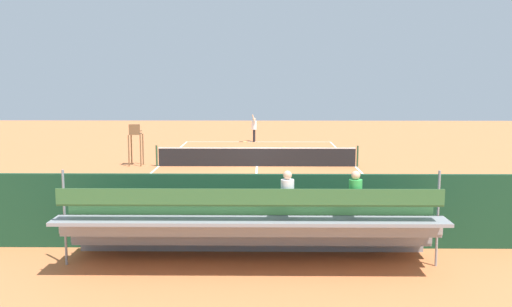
{
  "coord_description": "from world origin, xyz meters",
  "views": [
    {
      "loc": [
        -0.29,
        29.15,
        4.59
      ],
      "look_at": [
        0.0,
        4.0,
        1.2
      ],
      "focal_mm": 40.75,
      "sensor_mm": 36.0,
      "label": 1
    }
  ],
  "objects_px": {
    "courtside_bench": "(311,220)",
    "equipment_bag": "(246,235)",
    "umpire_chair": "(135,140)",
    "tennis_racket": "(245,142)",
    "tennis_ball_near": "(284,147)",
    "tennis_net": "(257,157)",
    "tennis_player": "(254,127)",
    "bleacher_stand": "(255,227)"
  },
  "relations": [
    {
      "from": "bleacher_stand",
      "to": "tennis_player",
      "type": "bearing_deg",
      "value": -89.1
    },
    {
      "from": "tennis_net",
      "to": "tennis_player",
      "type": "distance_m",
      "value": 11.11
    },
    {
      "from": "tennis_racket",
      "to": "tennis_ball_near",
      "type": "relative_size",
      "value": 8.55
    },
    {
      "from": "tennis_racket",
      "to": "bleacher_stand",
      "type": "bearing_deg",
      "value": 92.33
    },
    {
      "from": "tennis_player",
      "to": "umpire_chair",
      "type": "bearing_deg",
      "value": 61.61
    },
    {
      "from": "bleacher_stand",
      "to": "equipment_bag",
      "type": "height_order",
      "value": "bleacher_stand"
    },
    {
      "from": "courtside_bench",
      "to": "tennis_net",
      "type": "bearing_deg",
      "value": -82.96
    },
    {
      "from": "tennis_player",
      "to": "bleacher_stand",
      "type": "bearing_deg",
      "value": 90.9
    },
    {
      "from": "tennis_net",
      "to": "bleacher_stand",
      "type": "distance_m",
      "value": 15.35
    },
    {
      "from": "umpire_chair",
      "to": "courtside_bench",
      "type": "height_order",
      "value": "umpire_chair"
    },
    {
      "from": "tennis_player",
      "to": "tennis_racket",
      "type": "relative_size",
      "value": 3.41
    },
    {
      "from": "tennis_net",
      "to": "tennis_ball_near",
      "type": "xyz_separation_m",
      "value": [
        -1.65,
        -7.87,
        -0.47
      ]
    },
    {
      "from": "courtside_bench",
      "to": "tennis_racket",
      "type": "distance_m",
      "value": 24.33
    },
    {
      "from": "courtside_bench",
      "to": "equipment_bag",
      "type": "height_order",
      "value": "courtside_bench"
    },
    {
      "from": "equipment_bag",
      "to": "tennis_ball_near",
      "type": "distance_m",
      "value": 21.35
    },
    {
      "from": "tennis_racket",
      "to": "tennis_ball_near",
      "type": "distance_m",
      "value": 4.01
    },
    {
      "from": "tennis_racket",
      "to": "courtside_bench",
      "type": "bearing_deg",
      "value": 96.12
    },
    {
      "from": "umpire_chair",
      "to": "tennis_racket",
      "type": "relative_size",
      "value": 3.79
    },
    {
      "from": "tennis_racket",
      "to": "tennis_ball_near",
      "type": "xyz_separation_m",
      "value": [
        -2.61,
        3.04,
        0.02
      ]
    },
    {
      "from": "courtside_bench",
      "to": "equipment_bag",
      "type": "bearing_deg",
      "value": 4.04
    },
    {
      "from": "tennis_net",
      "to": "courtside_bench",
      "type": "bearing_deg",
      "value": 97.04
    },
    {
      "from": "tennis_ball_near",
      "to": "umpire_chair",
      "type": "bearing_deg",
      "value": 44.39
    },
    {
      "from": "tennis_ball_near",
      "to": "tennis_racket",
      "type": "bearing_deg",
      "value": -49.37
    },
    {
      "from": "equipment_bag",
      "to": "tennis_ball_near",
      "type": "bearing_deg",
      "value": -94.92
    },
    {
      "from": "tennis_ball_near",
      "to": "courtside_bench",
      "type": "bearing_deg",
      "value": 89.96
    },
    {
      "from": "tennis_net",
      "to": "tennis_player",
      "type": "height_order",
      "value": "tennis_player"
    },
    {
      "from": "bleacher_stand",
      "to": "courtside_bench",
      "type": "relative_size",
      "value": 5.03
    },
    {
      "from": "tennis_net",
      "to": "equipment_bag",
      "type": "distance_m",
      "value": 13.41
    },
    {
      "from": "umpire_chair",
      "to": "tennis_racket",
      "type": "bearing_deg",
      "value": -116.04
    },
    {
      "from": "bleacher_stand",
      "to": "equipment_bag",
      "type": "relative_size",
      "value": 10.07
    },
    {
      "from": "tennis_racket",
      "to": "umpire_chair",
      "type": "bearing_deg",
      "value": 63.96
    },
    {
      "from": "courtside_bench",
      "to": "tennis_ball_near",
      "type": "xyz_separation_m",
      "value": [
        -0.01,
        -21.14,
        -0.53
      ]
    },
    {
      "from": "tennis_net",
      "to": "tennis_ball_near",
      "type": "relative_size",
      "value": 156.06
    },
    {
      "from": "tennis_net",
      "to": "umpire_chair",
      "type": "height_order",
      "value": "umpire_chair"
    },
    {
      "from": "equipment_bag",
      "to": "tennis_ball_near",
      "type": "relative_size",
      "value": 13.64
    },
    {
      "from": "bleacher_stand",
      "to": "umpire_chair",
      "type": "height_order",
      "value": "bleacher_stand"
    },
    {
      "from": "equipment_bag",
      "to": "tennis_ball_near",
      "type": "height_order",
      "value": "equipment_bag"
    },
    {
      "from": "tennis_ball_near",
      "to": "tennis_player",
      "type": "bearing_deg",
      "value": -58.7
    },
    {
      "from": "courtside_bench",
      "to": "tennis_player",
      "type": "bearing_deg",
      "value": -85.44
    },
    {
      "from": "tennis_net",
      "to": "bleacher_stand",
      "type": "relative_size",
      "value": 1.14
    },
    {
      "from": "tennis_player",
      "to": "courtside_bench",
      "type": "bearing_deg",
      "value": 94.56
    },
    {
      "from": "tennis_net",
      "to": "courtside_bench",
      "type": "distance_m",
      "value": 13.37
    }
  ]
}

